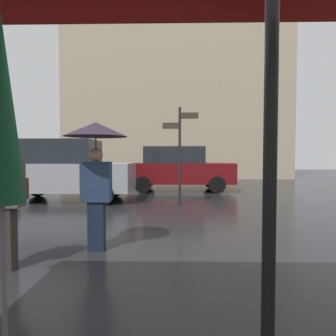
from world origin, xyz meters
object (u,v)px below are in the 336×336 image
object	(u,v)px
parked_car_left	(65,170)
street_signpost	(180,146)
pedestrian_with_bag	(4,196)
parked_car_right	(178,168)
pedestrian_with_umbrella	(96,150)
folded_patio_umbrella_far	(0,115)

from	to	relation	value
parked_car_left	street_signpost	world-z (taller)	street_signpost
pedestrian_with_bag	parked_car_right	xyz separation A→B (m)	(2.38, 8.82, -0.00)
pedestrian_with_umbrella	parked_car_left	world-z (taller)	parked_car_left
parked_car_right	street_signpost	size ratio (longest dim) A/B	1.55
street_signpost	pedestrian_with_bag	bearing A→B (deg)	-115.19
folded_patio_umbrella_far	pedestrian_with_umbrella	size ratio (longest dim) A/B	1.32
folded_patio_umbrella_far	street_signpost	distance (m)	6.92
parked_car_left	street_signpost	size ratio (longest dim) A/B	1.49
folded_patio_umbrella_far	parked_car_right	bearing A→B (deg)	82.47
street_signpost	parked_car_right	bearing A→B (deg)	90.06
parked_car_right	street_signpost	world-z (taller)	street_signpost
pedestrian_with_bag	street_signpost	size ratio (longest dim) A/B	0.58
folded_patio_umbrella_far	street_signpost	bearing A→B (deg)	78.37
pedestrian_with_umbrella	parked_car_left	xyz separation A→B (m)	(-2.45, 5.14, -0.56)
folded_patio_umbrella_far	parked_car_right	world-z (taller)	folded_patio_umbrella_far
pedestrian_with_umbrella	parked_car_right	distance (m)	8.15
pedestrian_with_bag	folded_patio_umbrella_far	bearing A→B (deg)	80.23
pedestrian_with_bag	parked_car_left	bearing A→B (deg)	-116.27
folded_patio_umbrella_far	pedestrian_with_bag	xyz separation A→B (m)	(-0.99, 1.70, -0.80)
folded_patio_umbrella_far	pedestrian_with_bag	distance (m)	2.13
parked_car_right	street_signpost	bearing A→B (deg)	88.29
pedestrian_with_umbrella	parked_car_left	bearing A→B (deg)	-116.06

